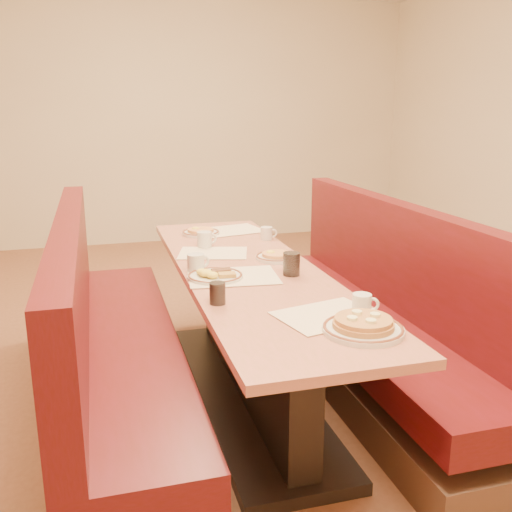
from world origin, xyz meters
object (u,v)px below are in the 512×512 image
object	(u,v)px
booth_right	(372,324)
coffee_mug_a	(363,304)
diner_table	(250,335)
coffee_mug_c	(267,233)
coffee_mug_d	(205,239)
booth_left	(110,353)
coffee_mug_b	(196,263)
soda_tumbler_near	(217,293)
eggs_plate	(215,275)
pancake_plate	(363,326)
soda_tumbler_mid	(291,264)

from	to	relation	value
booth_right	coffee_mug_a	distance (m)	1.00
diner_table	booth_right	world-z (taller)	booth_right
coffee_mug_c	coffee_mug_d	xyz separation A→B (m)	(-0.42, -0.10, 0.01)
diner_table	booth_left	xyz separation A→B (m)	(-0.73, 0.00, -0.01)
coffee_mug_b	coffee_mug_c	xyz separation A→B (m)	(0.56, 0.60, -0.01)
diner_table	booth_left	size ratio (longest dim) A/B	1.00
booth_left	soda_tumbler_near	size ratio (longest dim) A/B	26.07
booth_right	coffee_mug_b	world-z (taller)	booth_right
coffee_mug_a	soda_tumbler_near	distance (m)	0.61
booth_left	eggs_plate	xyz separation A→B (m)	(0.52, -0.13, 0.41)
diner_table	soda_tumbler_near	xyz separation A→B (m)	(-0.28, -0.49, 0.42)
pancake_plate	eggs_plate	distance (m)	0.92
coffee_mug_d	booth_left	bearing A→B (deg)	-152.05
pancake_plate	coffee_mug_b	bearing A→B (deg)	115.23
booth_left	coffee_mug_d	bearing A→B (deg)	41.19
coffee_mug_b	coffee_mug_a	bearing A→B (deg)	-76.03
coffee_mug_b	soda_tumbler_mid	distance (m)	0.49
coffee_mug_b	soda_tumbler_near	distance (m)	0.51
booth_right	pancake_plate	world-z (taller)	booth_right
coffee_mug_a	booth_right	bearing A→B (deg)	79.66
diner_table	coffee_mug_a	size ratio (longest dim) A/B	22.97
coffee_mug_d	soda_tumbler_near	world-z (taller)	same
eggs_plate	soda_tumbler_mid	bearing A→B (deg)	-6.75
coffee_mug_b	soda_tumbler_near	bearing A→B (deg)	-110.44
diner_table	booth_left	world-z (taller)	booth_left
eggs_plate	booth_right	bearing A→B (deg)	7.73
pancake_plate	coffee_mug_c	xyz separation A→B (m)	(0.10, 1.58, 0.02)
booth_right	soda_tumbler_near	distance (m)	1.20
coffee_mug_a	soda_tumbler_near	bearing A→B (deg)	173.17
diner_table	booth_right	bearing A→B (deg)	0.00
coffee_mug_b	soda_tumbler_mid	xyz separation A→B (m)	(0.45, -0.19, 0.01)
eggs_plate	coffee_mug_b	size ratio (longest dim) A/B	2.27
eggs_plate	coffee_mug_c	bearing A→B (deg)	56.39
eggs_plate	soda_tumbler_near	xyz separation A→B (m)	(-0.06, -0.37, 0.03)
booth_right	soda_tumbler_mid	bearing A→B (deg)	-162.78
booth_right	coffee_mug_a	world-z (taller)	booth_right
diner_table	coffee_mug_d	distance (m)	0.69
diner_table	eggs_plate	size ratio (longest dim) A/B	9.11
pancake_plate	coffee_mug_d	xyz separation A→B (m)	(-0.32, 1.48, 0.03)
pancake_plate	soda_tumbler_mid	world-z (taller)	soda_tumbler_mid
coffee_mug_a	eggs_plate	bearing A→B (deg)	147.13
booth_left	soda_tumbler_mid	world-z (taller)	booth_left
diner_table	pancake_plate	world-z (taller)	pancake_plate
booth_left	coffee_mug_b	world-z (taller)	booth_left
coffee_mug_a	soda_tumbler_near	size ratio (longest dim) A/B	1.13
diner_table	coffee_mug_c	world-z (taller)	coffee_mug_c
booth_left	coffee_mug_d	world-z (taller)	booth_left
coffee_mug_c	soda_tumbler_mid	bearing A→B (deg)	-86.37
pancake_plate	soda_tumbler_near	size ratio (longest dim) A/B	3.21
diner_table	soda_tumbler_mid	distance (m)	0.50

